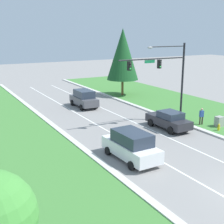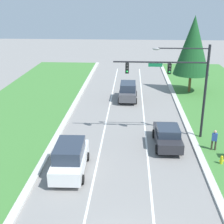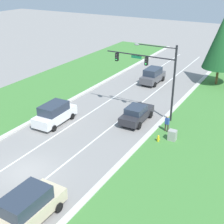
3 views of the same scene
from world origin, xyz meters
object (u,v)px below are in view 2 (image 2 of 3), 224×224
at_px(traffic_signal_mast, 179,77).
at_px(graphite_suv, 128,91).
at_px(fire_hydrant, 222,160).
at_px(charcoal_sedan, 167,136).
at_px(conifer_near_right_tree, 193,46).
at_px(white_suv, 70,158).
at_px(pedestrian, 214,140).

relative_size(traffic_signal_mast, graphite_suv, 1.69).
bearing_deg(fire_hydrant, charcoal_sedan, 141.42).
bearing_deg(traffic_signal_mast, fire_hydrant, -59.69).
distance_m(charcoal_sedan, fire_hydrant, 4.48).
height_order(fire_hydrant, conifer_near_right_tree, conifer_near_right_tree).
distance_m(traffic_signal_mast, white_suv, 10.61).
distance_m(charcoal_sedan, white_suv, 8.10).
relative_size(white_suv, fire_hydrant, 7.01).
distance_m(fire_hydrant, conifer_near_right_tree, 18.95).
height_order(pedestrian, conifer_near_right_tree, conifer_near_right_tree).
height_order(traffic_signal_mast, conifer_near_right_tree, conifer_near_right_tree).
height_order(white_suv, graphite_suv, white_suv).
relative_size(charcoal_sedan, graphite_suv, 1.02).
distance_m(pedestrian, fire_hydrant, 2.22).
bearing_deg(charcoal_sedan, fire_hydrant, -39.64).
bearing_deg(conifer_near_right_tree, charcoal_sedan, -105.62).
relative_size(traffic_signal_mast, charcoal_sedan, 1.65).
distance_m(white_suv, graphite_suv, 16.38).
height_order(pedestrian, fire_hydrant, pedestrian).
xyz_separation_m(traffic_signal_mast, white_suv, (-7.69, -6.07, -4.08)).
relative_size(pedestrian, conifer_near_right_tree, 0.18).
distance_m(traffic_signal_mast, fire_hydrant, 7.08).
bearing_deg(pedestrian, white_suv, 29.88).
xyz_separation_m(traffic_signal_mast, conifer_near_right_tree, (3.46, 13.62, 0.61)).
xyz_separation_m(charcoal_sedan, pedestrian, (3.43, -0.64, 0.08)).
bearing_deg(white_suv, fire_hydrant, 6.87).
bearing_deg(traffic_signal_mast, white_suv, -141.70).
bearing_deg(pedestrian, graphite_suv, -51.26).
bearing_deg(charcoal_sedan, white_suv, -148.83).
height_order(charcoal_sedan, fire_hydrant, charcoal_sedan).
bearing_deg(conifer_near_right_tree, pedestrian, -93.09).
xyz_separation_m(white_suv, pedestrian, (10.29, 3.68, -0.09)).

